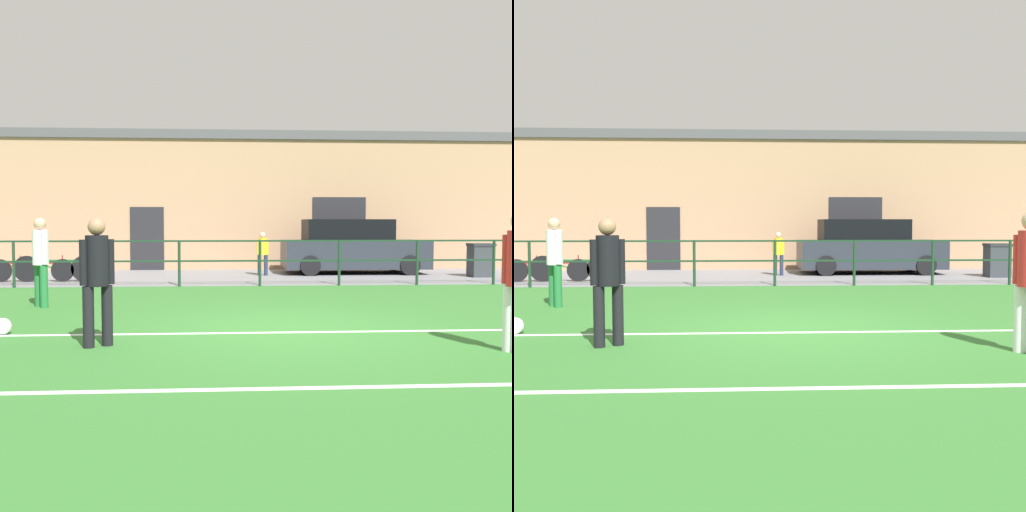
# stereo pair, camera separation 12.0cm
# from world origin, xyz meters

# --- Properties ---
(ground) EXTENTS (60.00, 44.00, 0.04)m
(ground) POSITION_xyz_m (0.00, 0.00, -0.02)
(ground) COLOR #33702D
(field_line_touchline) EXTENTS (36.00, 0.11, 0.00)m
(field_line_touchline) POSITION_xyz_m (0.00, -0.23, 0.00)
(field_line_touchline) COLOR white
(field_line_touchline) RESTS_ON ground
(field_line_hash) EXTENTS (36.00, 0.11, 0.00)m
(field_line_hash) POSITION_xyz_m (0.00, -3.08, 0.00)
(field_line_hash) COLOR white
(field_line_hash) RESTS_ON ground
(pavement_strip) EXTENTS (48.00, 5.00, 0.02)m
(pavement_strip) POSITION_xyz_m (0.00, 8.50, 0.01)
(pavement_strip) COLOR slate
(pavement_strip) RESTS_ON ground
(perimeter_fence) EXTENTS (36.07, 0.07, 1.15)m
(perimeter_fence) POSITION_xyz_m (0.00, 6.00, 0.75)
(perimeter_fence) COLOR #193823
(perimeter_fence) RESTS_ON ground
(clubhouse_facade) EXTENTS (28.00, 2.56, 4.65)m
(clubhouse_facade) POSITION_xyz_m (-0.00, 12.20, 2.33)
(clubhouse_facade) COLOR tan
(clubhouse_facade) RESTS_ON ground
(player_goalkeeper) EXTENTS (0.40, 0.29, 1.64)m
(player_goalkeeper) POSITION_xyz_m (-2.55, -1.04, 0.93)
(player_goalkeeper) COLOR black
(player_goalkeeper) RESTS_ON ground
(player_striker) EXTENTS (0.33, 0.38, 1.67)m
(player_striker) POSITION_xyz_m (-4.34, 2.60, 0.95)
(player_striker) COLOR #237038
(player_striker) RESTS_ON ground
(soccer_ball_match) EXTENTS (0.23, 0.23, 0.23)m
(soccer_ball_match) POSITION_xyz_m (-4.06, -0.14, 0.12)
(soccer_ball_match) COLOR white
(soccer_ball_match) RESTS_ON ground
(spectator_child) EXTENTS (0.35, 0.23, 1.29)m
(spectator_child) POSITION_xyz_m (0.27, 8.75, 0.75)
(spectator_child) COLOR #232D4C
(spectator_child) RESTS_ON pavement_strip
(parked_car_red) EXTENTS (4.39, 1.91, 1.67)m
(parked_car_red) POSITION_xyz_m (3.10, 9.40, 0.81)
(parked_car_red) COLOR #282D38
(parked_car_red) RESTS_ON pavement_strip
(bicycle_parked_0) EXTENTS (2.19, 0.04, 0.78)m
(bicycle_parked_0) POSITION_xyz_m (-5.34, 7.20, 0.38)
(bicycle_parked_0) COLOR black
(bicycle_parked_0) RESTS_ON pavement_strip
(bicycle_parked_2) EXTENTS (2.21, 0.04, 0.71)m
(bicycle_parked_2) POSITION_xyz_m (-5.96, 7.20, 0.34)
(bicycle_parked_2) COLOR black
(bicycle_parked_2) RESTS_ON pavement_strip
(trash_bin_0) EXTENTS (0.66, 0.56, 0.97)m
(trash_bin_0) POSITION_xyz_m (6.53, 7.91, 0.51)
(trash_bin_0) COLOR #33383D
(trash_bin_0) RESTS_ON pavement_strip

